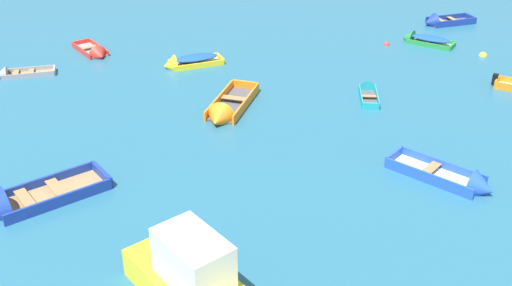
# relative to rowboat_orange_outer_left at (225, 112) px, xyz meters

# --- Properties ---
(rowboat_orange_outer_left) EXTENTS (3.26, 4.66, 1.28)m
(rowboat_orange_outer_left) POSITION_rel_rowboat_orange_outer_left_xyz_m (0.00, 0.00, 0.00)
(rowboat_orange_outer_left) COLOR #4C4C51
(rowboat_orange_outer_left) RESTS_ON ground_plane
(rowboat_green_foreground_center) EXTENTS (2.99, 2.88, 1.03)m
(rowboat_green_foreground_center) POSITION_rel_rowboat_orange_outer_left_xyz_m (13.08, 7.89, 0.02)
(rowboat_green_foreground_center) COLOR beige
(rowboat_green_foreground_center) RESTS_ON ground_plane
(rowboat_yellow_near_right) EXTENTS (3.47, 1.80, 1.11)m
(rowboat_yellow_near_right) POSITION_rel_rowboat_orange_outer_left_xyz_m (-1.22, 6.65, 0.03)
(rowboat_yellow_near_right) COLOR beige
(rowboat_yellow_near_right) RESTS_ON ground_plane
(rowboat_deep_blue_back_row_right) EXTENTS (3.65, 1.67, 1.14)m
(rowboat_deep_blue_back_row_right) POSITION_rel_rowboat_orange_outer_left_xyz_m (15.72, 11.09, -0.03)
(rowboat_deep_blue_back_row_right) COLOR #4C4C51
(rowboat_deep_blue_back_row_right) RESTS_ON ground_plane
(rowboat_blue_near_camera) EXTENTS (3.49, 3.94, 1.17)m
(rowboat_blue_near_camera) POSITION_rel_rowboat_orange_outer_left_xyz_m (7.81, -7.50, -0.01)
(rowboat_blue_near_camera) COLOR beige
(rowboat_blue_near_camera) RESTS_ON ground_plane
(rowboat_turquoise_back_row_left) EXTENTS (1.43, 2.76, 0.74)m
(rowboat_turquoise_back_row_left) POSITION_rel_rowboat_orange_outer_left_xyz_m (7.28, 1.20, -0.07)
(rowboat_turquoise_back_row_left) COLOR #4C4C51
(rowboat_turquoise_back_row_left) RESTS_ON ground_plane
(rowboat_grey_cluster_inner) EXTENTS (3.09, 1.16, 0.88)m
(rowboat_grey_cluster_inner) POSITION_rel_rowboat_orange_outer_left_xyz_m (-10.32, 6.80, -0.08)
(rowboat_grey_cluster_inner) COLOR #99754C
(rowboat_grey_cluster_inner) RESTS_ON ground_plane
(rowboat_red_center) EXTENTS (2.34, 3.35, 1.03)m
(rowboat_red_center) POSITION_rel_rowboat_orange_outer_left_xyz_m (-6.13, 9.24, -0.07)
(rowboat_red_center) COLOR gray
(rowboat_red_center) RESTS_ON ground_plane
(rowboat_deep_blue_far_back) EXTENTS (4.72, 3.41, 1.50)m
(rowboat_deep_blue_far_back) POSITION_rel_rowboat_orange_outer_left_xyz_m (-8.18, -6.03, -0.01)
(rowboat_deep_blue_far_back) COLOR #99754C
(rowboat_deep_blue_far_back) RESTS_ON ground_plane
(mooring_buoy_midfield) EXTENTS (0.46, 0.46, 0.46)m
(mooring_buoy_midfield) POSITION_rel_rowboat_orange_outer_left_xyz_m (15.65, 5.17, -0.21)
(mooring_buoy_midfield) COLOR yellow
(mooring_buoy_midfield) RESTS_ON ground_plane
(mooring_buoy_near_foreground) EXTENTS (0.38, 0.38, 0.38)m
(mooring_buoy_near_foreground) POSITION_rel_rowboat_orange_outer_left_xyz_m (10.92, 7.99, -0.21)
(mooring_buoy_near_foreground) COLOR red
(mooring_buoy_near_foreground) RESTS_ON ground_plane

